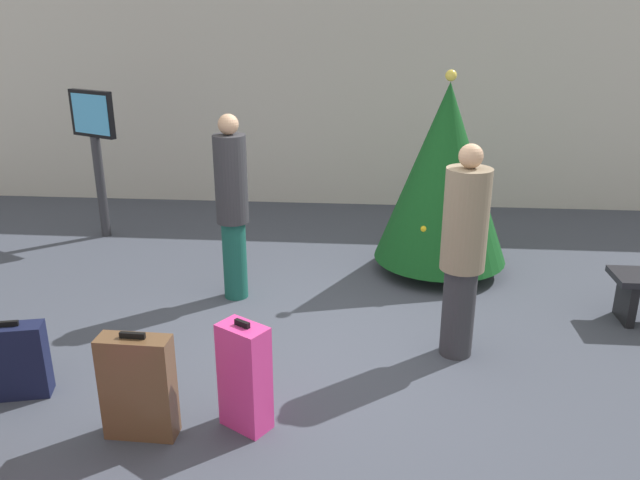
{
  "coord_description": "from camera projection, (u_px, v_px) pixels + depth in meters",
  "views": [
    {
      "loc": [
        0.32,
        -4.85,
        2.77
      ],
      "look_at": [
        -0.11,
        0.33,
        0.9
      ],
      "focal_mm": 35.31,
      "sensor_mm": 36.0,
      "label": 1
    }
  ],
  "objects": [
    {
      "name": "back_wall",
      "position": [
        351.0,
        102.0,
        9.31
      ],
      "size": [
        16.0,
        0.2,
        3.07
      ],
      "primitive_type": "cube",
      "color": "beige",
      "rests_on": "ground_plane"
    },
    {
      "name": "suitcase_3",
      "position": [
        13.0,
        361.0,
        4.75
      ],
      "size": [
        0.53,
        0.3,
        0.63
      ],
      "color": "#141938",
      "rests_on": "ground_plane"
    },
    {
      "name": "traveller_1",
      "position": [
        463.0,
        249.0,
        5.13
      ],
      "size": [
        0.46,
        0.46,
        1.83
      ],
      "color": "#333338",
      "rests_on": "ground_plane"
    },
    {
      "name": "ground_plane",
      "position": [
        329.0,
        349.0,
        5.51
      ],
      "size": [
        16.0,
        16.0,
        0.0
      ],
      "primitive_type": "plane",
      "color": "#424754"
    },
    {
      "name": "traveller_0",
      "position": [
        232.0,
        204.0,
        6.21
      ],
      "size": [
        0.39,
        0.39,
        1.89
      ],
      "color": "#19594C",
      "rests_on": "ground_plane"
    },
    {
      "name": "suitcase_0",
      "position": [
        138.0,
        387.0,
        4.27
      ],
      "size": [
        0.5,
        0.2,
        0.8
      ],
      "color": "brown",
      "rests_on": "ground_plane"
    },
    {
      "name": "holiday_tree",
      "position": [
        444.0,
        173.0,
        6.83
      ],
      "size": [
        1.47,
        1.47,
        2.23
      ],
      "color": "#4C3319",
      "rests_on": "ground_plane"
    },
    {
      "name": "flight_info_kiosk",
      "position": [
        95.0,
        140.0,
        7.91
      ],
      "size": [
        0.67,
        0.39,
        1.89
      ],
      "color": "#333338",
      "rests_on": "ground_plane"
    },
    {
      "name": "suitcase_1",
      "position": [
        245.0,
        377.0,
        4.36
      ],
      "size": [
        0.4,
        0.35,
        0.83
      ],
      "color": "#E5388C",
      "rests_on": "ground_plane"
    }
  ]
}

